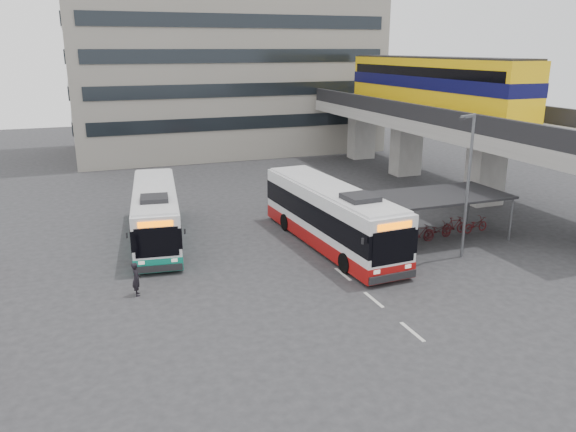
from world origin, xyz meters
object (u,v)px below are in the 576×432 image
object	(u,v)px
bus_teal	(156,214)
pedestrian	(136,279)
lamp_post	(468,178)
bus_main	(331,216)

from	to	relation	value
bus_teal	pedestrian	bearing A→B (deg)	-97.27
pedestrian	lamp_post	xyz separation A→B (m)	(16.02, -1.09, 3.41)
bus_main	lamp_post	xyz separation A→B (m)	(5.47, -4.05, 2.53)
pedestrian	lamp_post	size ratio (longest dim) A/B	0.21
bus_main	pedestrian	xyz separation A→B (m)	(-10.55, -2.96, -0.88)
lamp_post	bus_main	bearing A→B (deg)	122.68
bus_main	bus_teal	size ratio (longest dim) A/B	1.10
bus_teal	lamp_post	size ratio (longest dim) A/B	1.50
bus_teal	pedestrian	world-z (taller)	bus_teal
bus_main	pedestrian	size ratio (longest dim) A/B	8.02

